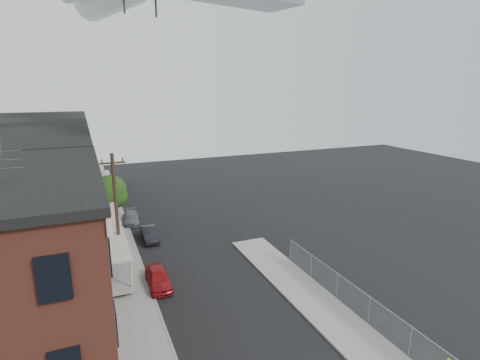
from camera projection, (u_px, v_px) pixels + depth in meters
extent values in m
cube|color=gray|center=(116.00, 239.00, 34.20)|extent=(3.00, 62.00, 0.12)
cube|color=gray|center=(336.00, 321.00, 22.24)|extent=(3.00, 26.00, 0.12)
cube|color=gray|center=(132.00, 237.00, 34.74)|extent=(0.15, 62.00, 0.14)
cube|color=gray|center=(316.00, 327.00, 21.69)|extent=(0.15, 26.00, 0.14)
cube|color=beige|center=(99.00, 180.00, 16.13)|extent=(0.16, 12.20, 0.60)
cylinder|color=#515156|center=(3.00, 160.00, 12.83)|extent=(0.04, 0.04, 2.00)
cube|color=slate|center=(14.00, 226.00, 23.85)|extent=(10.00, 7.00, 10.00)
cube|color=black|center=(1.00, 146.00, 22.60)|extent=(10.25, 7.00, 0.30)
cube|color=gray|center=(116.00, 272.00, 27.14)|extent=(1.80, 6.40, 0.25)
cube|color=beige|center=(113.00, 244.00, 26.61)|extent=(1.90, 6.50, 0.15)
cube|color=gray|center=(27.00, 197.00, 30.10)|extent=(10.00, 7.00, 10.00)
cube|color=black|center=(18.00, 133.00, 28.86)|extent=(10.25, 7.00, 0.30)
cube|color=gray|center=(109.00, 237.00, 33.40)|extent=(1.80, 6.40, 0.25)
cube|color=beige|center=(107.00, 214.00, 32.87)|extent=(1.90, 6.50, 0.15)
cube|color=slate|center=(36.00, 178.00, 36.36)|extent=(10.00, 7.00, 10.00)
cube|color=black|center=(28.00, 125.00, 35.12)|extent=(10.25, 7.00, 0.30)
cube|color=gray|center=(104.00, 213.00, 39.66)|extent=(1.80, 6.40, 0.25)
cube|color=beige|center=(102.00, 194.00, 39.13)|extent=(1.90, 6.50, 0.15)
cube|color=gray|center=(42.00, 164.00, 42.62)|extent=(10.00, 7.00, 10.00)
cube|color=black|center=(36.00, 119.00, 41.38)|extent=(10.25, 7.00, 0.30)
cube|color=gray|center=(100.00, 196.00, 45.92)|extent=(1.80, 6.40, 0.25)
cube|color=beige|center=(99.00, 179.00, 45.39)|extent=(1.90, 6.50, 0.15)
cube|color=slate|center=(46.00, 155.00, 48.88)|extent=(10.00, 7.00, 10.00)
cube|color=black|center=(41.00, 115.00, 47.64)|extent=(10.25, 7.00, 0.30)
cube|color=gray|center=(98.00, 183.00, 52.18)|extent=(1.80, 6.40, 0.25)
cube|color=beige|center=(96.00, 168.00, 51.65)|extent=(1.90, 6.50, 0.15)
cylinder|color=gray|center=(410.00, 343.00, 19.02)|extent=(0.06, 0.06, 1.90)
cylinder|color=gray|center=(369.00, 311.00, 21.70)|extent=(0.06, 0.06, 1.90)
cylinder|color=gray|center=(337.00, 286.00, 24.38)|extent=(0.06, 0.06, 1.90)
cylinder|color=gray|center=(311.00, 267.00, 27.06)|extent=(0.06, 0.06, 1.90)
cylinder|color=gray|center=(290.00, 250.00, 29.75)|extent=(0.06, 0.06, 1.90)
cube|color=gray|center=(370.00, 297.00, 21.48)|extent=(0.04, 18.00, 0.04)
cube|color=gray|center=(369.00, 311.00, 21.70)|extent=(0.02, 18.00, 1.80)
cylinder|color=black|center=(117.00, 213.00, 27.72)|extent=(0.26, 0.26, 9.00)
cube|color=black|center=(113.00, 163.00, 26.80)|extent=(1.80, 0.12, 0.12)
cylinder|color=black|center=(102.00, 161.00, 26.49)|extent=(0.08, 0.08, 0.25)
cylinder|color=black|center=(122.00, 159.00, 27.01)|extent=(0.08, 0.08, 0.25)
cylinder|color=black|center=(112.00, 214.00, 37.53)|extent=(0.24, 0.24, 2.40)
sphere|color=#183E10|center=(110.00, 191.00, 36.95)|extent=(3.20, 3.20, 3.20)
sphere|color=#183E10|center=(116.00, 197.00, 37.01)|extent=(2.24, 2.24, 2.24)
imported|color=maroon|center=(158.00, 278.00, 26.09)|extent=(1.60, 3.85, 1.30)
imported|color=black|center=(150.00, 234.00, 34.05)|extent=(1.31, 3.63, 1.19)
imported|color=slate|center=(131.00, 218.00, 38.39)|extent=(1.88, 3.89, 1.09)
cone|color=silver|center=(91.00, 3.00, 37.90)|extent=(4.22, 4.06, 3.50)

